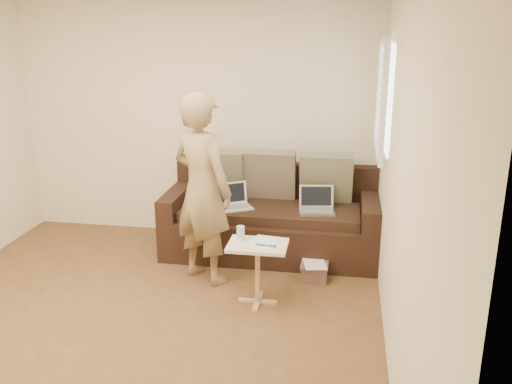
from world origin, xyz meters
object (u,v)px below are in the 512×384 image
laptop_white (235,208)px  person (202,189)px  sofa (271,214)px  drinking_glass (241,233)px  laptop_silver (317,212)px  side_table (258,273)px  striped_box (314,271)px

laptop_white → person: person is taller
sofa → drinking_glass: 1.06m
person → laptop_silver: bearing=-120.7°
side_table → striped_box: 0.73m
person → striped_box: person is taller
sofa → laptop_silver: sofa is taller
person → side_table: 0.93m
drinking_glass → striped_box: 0.94m
person → side_table: (0.57, -0.39, -0.62)m
sofa → striped_box: (0.50, -0.58, -0.34)m
side_table → drinking_glass: bearing=155.3°
laptop_silver → striped_box: (0.02, -0.44, -0.44)m
sofa → laptop_silver: bearing=-15.8°
laptop_white → striped_box: laptop_white is taller
person → side_table: person is taller
laptop_white → striped_box: 1.05m
person → laptop_white: bearing=-77.9°
laptop_white → person: bearing=-138.1°
laptop_silver → drinking_glass: 1.09m
laptop_silver → laptop_white: size_ratio=1.02×
laptop_white → drinking_glass: 0.93m
person → drinking_glass: bearing=172.3°
laptop_silver → drinking_glass: drinking_glass is taller
laptop_silver → laptop_white: 0.84m
sofa → striped_box: 0.83m
laptop_white → sofa: bearing=-8.9°
sofa → laptop_silver: size_ratio=6.32×
person → sofa: bearing=-97.4°
laptop_silver → person: size_ratio=0.19×
laptop_silver → striped_box: laptop_silver is taller
striped_box → laptop_silver: bearing=92.2°
side_table → laptop_silver: bearing=65.5°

